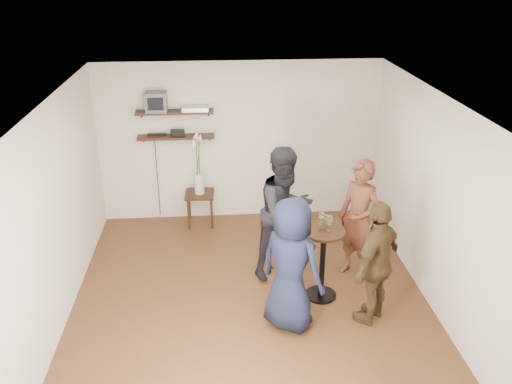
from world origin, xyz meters
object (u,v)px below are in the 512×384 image
person_dark (285,213)px  person_brown (377,263)px  drinks_table (323,254)px  dvd_deck (195,109)px  person_navy (291,265)px  radio (178,133)px  crt_monitor (156,102)px  side_table (200,198)px  person_plaid (359,220)px

person_dark → person_brown: 1.47m
drinks_table → person_brown: 0.75m
dvd_deck → person_brown: size_ratio=0.26×
person_dark → person_navy: person_dark is taller
radio → person_brown: bearing=-50.1°
crt_monitor → radio: 0.58m
person_brown → drinks_table: bearing=-90.0°
drinks_table → crt_monitor: bearing=132.5°
person_dark → side_table: bearing=93.8°
dvd_deck → side_table: 1.45m
side_table → person_dark: person_dark is taller
person_navy → person_brown: bearing=-136.4°
person_dark → crt_monitor: bearing=102.4°
crt_monitor → person_dark: crt_monitor is taller
crt_monitor → person_navy: size_ratio=0.19×
person_plaid → person_brown: size_ratio=1.08×
dvd_deck → person_dark: 2.34m
radio → drinks_table: (1.88, -2.37, -0.90)m
drinks_table → person_dark: size_ratio=0.52×
dvd_deck → radio: 0.48m
person_navy → person_brown: (1.01, 0.04, -0.04)m
person_navy → side_table: bearing=-27.0°
drinks_table → person_dark: (-0.40, 0.62, 0.30)m
crt_monitor → person_brown: 4.15m
person_navy → person_brown: person_navy is taller
radio → drinks_table: size_ratio=0.23×
person_plaid → person_dark: person_dark is taller
drinks_table → person_brown: bearing=-44.3°
person_plaid → person_navy: size_ratio=1.02×
person_plaid → crt_monitor: bearing=-164.6°
dvd_deck → person_navy: (1.11, -2.93, -1.08)m
person_dark → person_brown: person_dark is taller
person_dark → person_navy: size_ratio=1.11×
person_navy → person_dark: bearing=-52.8°
person_brown → person_plaid: bearing=-138.0°
person_brown → person_dark: bearing=-96.4°
person_navy → person_brown: 1.02m
radio → person_navy: 3.32m
side_table → person_dark: (1.18, -1.58, 0.45)m
side_table → person_dark: 2.02m
crt_monitor → person_navy: bearing=-60.0°
dvd_deck → drinks_table: 3.13m
crt_monitor → radio: bearing=0.0°
person_plaid → person_brown: (-0.04, -0.98, -0.06)m
drinks_table → person_plaid: size_ratio=0.57×
drinks_table → person_dark: person_dark is taller
crt_monitor → dvd_deck: bearing=0.0°
crt_monitor → person_plaid: crt_monitor is taller
person_navy → dvd_deck: bearing=-27.9°
dvd_deck → radio: dvd_deck is taller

